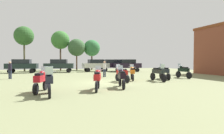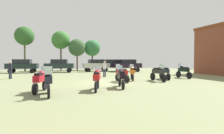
{
  "view_description": "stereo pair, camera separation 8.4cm",
  "coord_description": "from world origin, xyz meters",
  "px_view_note": "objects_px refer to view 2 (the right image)",
  "views": [
    {
      "loc": [
        -3.92,
        -14.51,
        1.8
      ],
      "look_at": [
        1.46,
        3.12,
        1.17
      ],
      "focal_mm": 29.4,
      "sensor_mm": 36.0,
      "label": 1
    },
    {
      "loc": [
        -3.84,
        -14.53,
        1.8
      ],
      "look_at": [
        1.46,
        3.12,
        1.17
      ],
      "focal_mm": 29.4,
      "sensor_mm": 36.0,
      "label": 2
    }
  ],
  "objects_px": {
    "motorcycle_6": "(132,72)",
    "motorcycle_7": "(121,77)",
    "tree_4": "(92,48)",
    "car_4": "(128,65)",
    "person_2": "(10,69)",
    "person_1": "(104,68)",
    "motorcycle_2": "(165,72)",
    "motorcycle_5": "(183,71)",
    "car_2": "(60,65)",
    "motorcycle_1": "(40,80)",
    "motorcycle_4": "(158,73)",
    "motorcycle_10": "(122,73)",
    "tree_6": "(77,48)",
    "car_3": "(112,64)",
    "car_1": "(96,64)",
    "motorcycle_9": "(48,81)",
    "motorcycle_11": "(97,78)",
    "car_5": "(22,65)",
    "tree_3": "(61,40)",
    "tree_2": "(25,36)"
  },
  "relations": [
    {
      "from": "motorcycle_6",
      "to": "motorcycle_7",
      "type": "xyz_separation_m",
      "value": [
        -2.54,
        -4.14,
        0.0
      ]
    },
    {
      "from": "car_3",
      "to": "tree_2",
      "type": "bearing_deg",
      "value": 73.96
    },
    {
      "from": "car_3",
      "to": "person_2",
      "type": "bearing_deg",
      "value": 127.41
    },
    {
      "from": "tree_4",
      "to": "tree_3",
      "type": "bearing_deg",
      "value": 178.23
    },
    {
      "from": "motorcycle_4",
      "to": "person_2",
      "type": "xyz_separation_m",
      "value": [
        -12.9,
        5.9,
        0.26
      ]
    },
    {
      "from": "motorcycle_1",
      "to": "motorcycle_5",
      "type": "bearing_deg",
      "value": 35.01
    },
    {
      "from": "car_4",
      "to": "person_2",
      "type": "distance_m",
      "value": 17.26
    },
    {
      "from": "tree_6",
      "to": "car_5",
      "type": "bearing_deg",
      "value": -149.45
    },
    {
      "from": "motorcycle_2",
      "to": "motorcycle_5",
      "type": "height_order",
      "value": "motorcycle_5"
    },
    {
      "from": "car_1",
      "to": "tree_2",
      "type": "xyz_separation_m",
      "value": [
        -11.49,
        4.56,
        4.83
      ]
    },
    {
      "from": "car_1",
      "to": "motorcycle_5",
      "type": "bearing_deg",
      "value": -161.23
    },
    {
      "from": "tree_6",
      "to": "tree_4",
      "type": "bearing_deg",
      "value": 10.74
    },
    {
      "from": "motorcycle_11",
      "to": "car_4",
      "type": "xyz_separation_m",
      "value": [
        8.72,
        17.01,
        0.44
      ]
    },
    {
      "from": "motorcycle_10",
      "to": "car_1",
      "type": "distance_m",
      "value": 15.41
    },
    {
      "from": "motorcycle_4",
      "to": "car_1",
      "type": "relative_size",
      "value": 0.51
    },
    {
      "from": "car_5",
      "to": "car_1",
      "type": "bearing_deg",
      "value": -84.02
    },
    {
      "from": "motorcycle_9",
      "to": "car_5",
      "type": "height_order",
      "value": "car_5"
    },
    {
      "from": "person_1",
      "to": "person_2",
      "type": "bearing_deg",
      "value": 176.72
    },
    {
      "from": "motorcycle_6",
      "to": "motorcycle_9",
      "type": "xyz_separation_m",
      "value": [
        -7.03,
        -5.71,
        0.02
      ]
    },
    {
      "from": "motorcycle_2",
      "to": "motorcycle_6",
      "type": "relative_size",
      "value": 1.09
    },
    {
      "from": "car_5",
      "to": "car_2",
      "type": "bearing_deg",
      "value": -89.75
    },
    {
      "from": "motorcycle_6",
      "to": "tree_4",
      "type": "relative_size",
      "value": 0.35
    },
    {
      "from": "motorcycle_10",
      "to": "tree_6",
      "type": "height_order",
      "value": "tree_6"
    },
    {
      "from": "motorcycle_5",
      "to": "car_2",
      "type": "xyz_separation_m",
      "value": [
        -12.09,
        13.33,
        0.43
      ]
    },
    {
      "from": "motorcycle_4",
      "to": "motorcycle_7",
      "type": "relative_size",
      "value": 1.07
    },
    {
      "from": "motorcycle_4",
      "to": "car_3",
      "type": "bearing_deg",
      "value": -96.94
    },
    {
      "from": "motorcycle_10",
      "to": "tree_4",
      "type": "height_order",
      "value": "tree_4"
    },
    {
      "from": "motorcycle_11",
      "to": "motorcycle_9",
      "type": "bearing_deg",
      "value": -143.61
    },
    {
      "from": "motorcycle_4",
      "to": "tree_4",
      "type": "height_order",
      "value": "tree_4"
    },
    {
      "from": "motorcycle_1",
      "to": "tree_2",
      "type": "bearing_deg",
      "value": 115.71
    },
    {
      "from": "motorcycle_9",
      "to": "tree_4",
      "type": "relative_size",
      "value": 0.36
    },
    {
      "from": "tree_6",
      "to": "car_3",
      "type": "bearing_deg",
      "value": -40.33
    },
    {
      "from": "motorcycle_9",
      "to": "motorcycle_11",
      "type": "relative_size",
      "value": 0.98
    },
    {
      "from": "motorcycle_10",
      "to": "car_3",
      "type": "relative_size",
      "value": 0.5
    },
    {
      "from": "motorcycle_4",
      "to": "motorcycle_10",
      "type": "height_order",
      "value": "motorcycle_4"
    },
    {
      "from": "motorcycle_5",
      "to": "motorcycle_4",
      "type": "bearing_deg",
      "value": -162.36
    },
    {
      "from": "person_1",
      "to": "tree_3",
      "type": "distance_m",
      "value": 17.1
    },
    {
      "from": "car_4",
      "to": "car_2",
      "type": "bearing_deg",
      "value": 81.91
    },
    {
      "from": "motorcycle_7",
      "to": "motorcycle_11",
      "type": "distance_m",
      "value": 1.85
    },
    {
      "from": "tree_3",
      "to": "tree_4",
      "type": "xyz_separation_m",
      "value": [
        5.86,
        -0.18,
        -1.36
      ]
    },
    {
      "from": "motorcycle_7",
      "to": "car_4",
      "type": "relative_size",
      "value": 0.49
    },
    {
      "from": "motorcycle_5",
      "to": "person_1",
      "type": "relative_size",
      "value": 1.23
    },
    {
      "from": "motorcycle_11",
      "to": "car_1",
      "type": "height_order",
      "value": "car_1"
    },
    {
      "from": "motorcycle_7",
      "to": "motorcycle_10",
      "type": "bearing_deg",
      "value": 80.62
    },
    {
      "from": "person_2",
      "to": "tree_3",
      "type": "bearing_deg",
      "value": -93.59
    },
    {
      "from": "motorcycle_5",
      "to": "car_2",
      "type": "relative_size",
      "value": 0.47
    },
    {
      "from": "motorcycle_6",
      "to": "tree_4",
      "type": "xyz_separation_m",
      "value": [
        -0.03,
        19.71,
        3.53
      ]
    },
    {
      "from": "car_2",
      "to": "person_1",
      "type": "bearing_deg",
      "value": -144.32
    },
    {
      "from": "car_5",
      "to": "tree_6",
      "type": "xyz_separation_m",
      "value": [
        8.5,
        5.02,
        3.07
      ]
    },
    {
      "from": "motorcycle_4",
      "to": "tree_4",
      "type": "bearing_deg",
      "value": -89.68
    }
  ]
}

